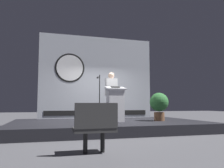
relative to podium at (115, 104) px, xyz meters
name	(u,v)px	position (x,y,z in m)	size (l,w,h in m)	color
ground_plane	(109,130)	(-0.13, 0.35, -0.88)	(40.00, 40.00, 0.00)	#4C4C51
stage_platform	(109,126)	(-0.13, 0.35, -0.73)	(6.40, 4.00, 0.30)	black
banner_display	(97,77)	(-0.16, 2.20, 1.15)	(4.82, 0.12, 3.47)	#B2B7C1
podium	(115,104)	(0.00, 0.00, 0.00)	(0.64, 0.50, 1.18)	silver
speaker_person	(111,96)	(-0.01, 0.48, 0.29)	(0.40, 0.26, 1.70)	black
microphone_stand	(99,106)	(-0.57, -0.11, -0.05)	(0.24, 0.46, 1.52)	black
potted_plant	(159,104)	(1.61, 0.01, 0.01)	(0.65, 0.65, 0.98)	brown
audience_chair_left	(86,125)	(-1.50, -3.22, -0.38)	(0.44, 0.45, 0.89)	black
audience_chair_right	(104,125)	(-1.19, -3.22, -0.38)	(0.44, 0.45, 0.89)	black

